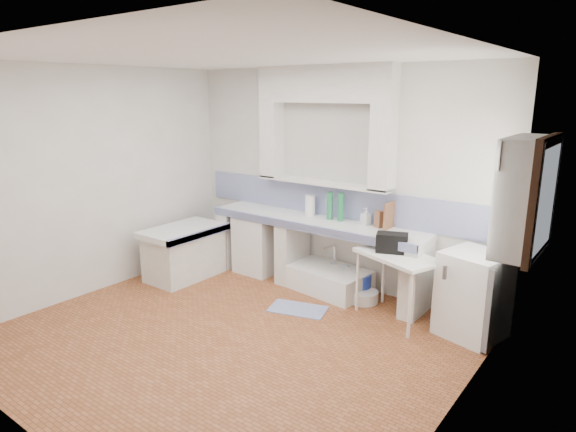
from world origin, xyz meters
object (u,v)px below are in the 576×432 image
Objects in this scene: stove at (259,244)px; side_table at (396,287)px; sink at (325,279)px; fridge at (473,295)px.

stove reaches higher than side_table.
stove is 0.69× the size of sink.
stove is 2.22m from side_table.
stove is 3.01m from fridge.
stove is 1.14m from sink.
side_table is 1.01× the size of fridge.
side_table is 0.81m from fridge.
sink is at bearing -0.34° from stove.
sink is 1.15m from side_table.
sink is (1.11, -0.01, -0.26)m from stove.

